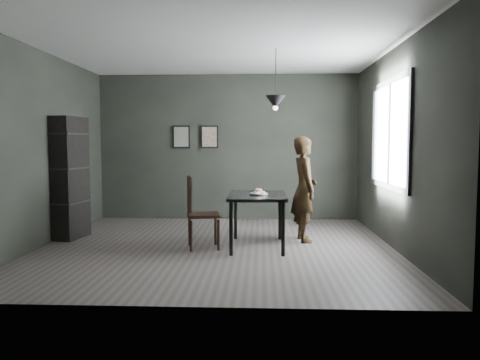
{
  "coord_description": "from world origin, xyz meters",
  "views": [
    {
      "loc": [
        0.65,
        -6.57,
        1.46
      ],
      "look_at": [
        0.35,
        0.05,
        0.95
      ],
      "focal_mm": 35.0,
      "sensor_mm": 36.0,
      "label": 1
    }
  ],
  "objects_px": {
    "white_plate": "(259,194)",
    "shelf_unit": "(69,178)",
    "cafe_table": "(257,200)",
    "woman": "(304,189)",
    "wood_chair": "(197,208)",
    "pendant_lamp": "(276,102)"
  },
  "relations": [
    {
      "from": "cafe_table",
      "to": "pendant_lamp",
      "type": "height_order",
      "value": "pendant_lamp"
    },
    {
      "from": "woman",
      "to": "white_plate",
      "type": "bearing_deg",
      "value": 115.15
    },
    {
      "from": "woman",
      "to": "shelf_unit",
      "type": "height_order",
      "value": "shelf_unit"
    },
    {
      "from": "white_plate",
      "to": "shelf_unit",
      "type": "height_order",
      "value": "shelf_unit"
    },
    {
      "from": "white_plate",
      "to": "pendant_lamp",
      "type": "bearing_deg",
      "value": 28.53
    },
    {
      "from": "cafe_table",
      "to": "shelf_unit",
      "type": "height_order",
      "value": "shelf_unit"
    },
    {
      "from": "woman",
      "to": "pendant_lamp",
      "type": "distance_m",
      "value": 1.38
    },
    {
      "from": "cafe_table",
      "to": "white_plate",
      "type": "relative_size",
      "value": 5.22
    },
    {
      "from": "shelf_unit",
      "to": "pendant_lamp",
      "type": "xyz_separation_m",
      "value": [
        3.17,
        -0.41,
        1.11
      ]
    },
    {
      "from": "cafe_table",
      "to": "white_plate",
      "type": "xyz_separation_m",
      "value": [
        0.02,
        -0.03,
        0.08
      ]
    },
    {
      "from": "white_plate",
      "to": "shelf_unit",
      "type": "bearing_deg",
      "value": 169.65
    },
    {
      "from": "pendant_lamp",
      "to": "white_plate",
      "type": "bearing_deg",
      "value": -151.47
    },
    {
      "from": "wood_chair",
      "to": "white_plate",
      "type": "bearing_deg",
      "value": -5.26
    },
    {
      "from": "shelf_unit",
      "to": "white_plate",
      "type": "bearing_deg",
      "value": -1.1
    },
    {
      "from": "cafe_table",
      "to": "woman",
      "type": "relative_size",
      "value": 0.76
    },
    {
      "from": "white_plate",
      "to": "wood_chair",
      "type": "bearing_deg",
      "value": -173.43
    },
    {
      "from": "white_plate",
      "to": "cafe_table",
      "type": "bearing_deg",
      "value": 119.29
    },
    {
      "from": "shelf_unit",
      "to": "cafe_table",
      "type": "bearing_deg",
      "value": -0.63
    },
    {
      "from": "cafe_table",
      "to": "white_plate",
      "type": "height_order",
      "value": "white_plate"
    },
    {
      "from": "wood_chair",
      "to": "cafe_table",
      "type": "bearing_deg",
      "value": -3.3
    },
    {
      "from": "woman",
      "to": "wood_chair",
      "type": "xyz_separation_m",
      "value": [
        -1.54,
        -0.57,
        -0.21
      ]
    },
    {
      "from": "pendant_lamp",
      "to": "wood_chair",
      "type": "bearing_deg",
      "value": -168.3
    }
  ]
}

